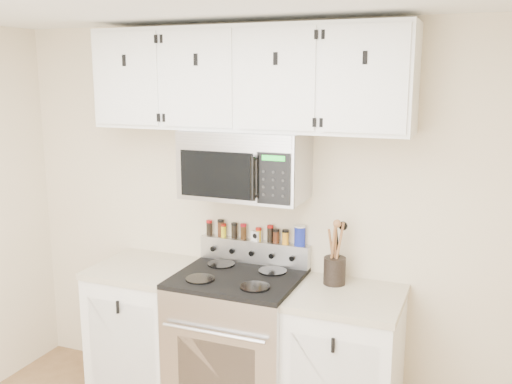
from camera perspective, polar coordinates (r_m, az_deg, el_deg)
back_wall at (r=3.77m, az=0.04°, el=-2.53°), size 3.50×0.01×2.50m
range at (r=3.76m, az=-1.82°, el=-14.99°), size 0.76×0.65×1.10m
base_cabinet_left at (r=4.09m, az=-10.82°, el=-13.32°), size 0.64×0.62×0.92m
base_cabinet_right at (r=3.60m, az=8.89°, el=-16.87°), size 0.64×0.62×0.92m
microwave at (r=3.53m, az=-1.11°, el=2.76°), size 0.76×0.44×0.42m
upper_cabinets at (r=3.51m, az=-0.98°, el=11.25°), size 2.00×0.35×0.62m
utensil_crock at (r=3.53m, az=7.87°, el=-7.58°), size 0.13×0.13×0.39m
kitchen_timer at (r=3.77m, az=0.04°, el=-4.40°), size 0.07×0.06×0.07m
salt_canister at (r=3.66m, az=4.40°, el=-4.37°), size 0.07×0.07×0.13m
spice_jar_0 at (r=3.90m, az=-4.69°, el=-3.58°), size 0.04×0.04×0.11m
spice_jar_1 at (r=3.86m, az=-3.54°, el=-3.62°), size 0.04×0.04×0.12m
spice_jar_2 at (r=3.86m, az=-3.30°, el=-3.84°), size 0.04×0.04×0.09m
spice_jar_3 at (r=3.82m, az=-2.19°, el=-3.86°), size 0.04×0.04×0.11m
spice_jar_4 at (r=3.80m, az=-1.27°, el=-3.97°), size 0.04×0.04×0.10m
spice_jar_5 at (r=3.76m, az=0.25°, el=-4.24°), size 0.04×0.04×0.09m
spice_jar_6 at (r=3.73m, az=1.42°, el=-4.19°), size 0.04×0.04×0.11m
spice_jar_7 at (r=3.72m, az=2.01°, el=-4.41°), size 0.04×0.04×0.09m
spice_jar_8 at (r=3.70m, az=2.96°, el=-4.49°), size 0.04×0.04×0.09m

